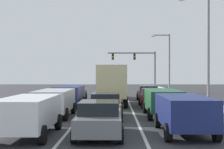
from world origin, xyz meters
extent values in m
plane|color=#333335|center=(0.00, 17.99, 0.00)|extent=(120.00, 120.00, 0.00)
cube|color=silver|center=(1.70, 22.49, 0.00)|extent=(0.14, 49.47, 0.01)
cube|color=silver|center=(-1.70, 22.49, 0.00)|extent=(0.14, 49.47, 0.01)
cube|color=white|center=(7.00, 22.49, 0.31)|extent=(1.24, 49.47, 0.61)
cube|color=white|center=(-7.00, 22.49, 0.25)|extent=(1.69, 49.47, 0.49)
cube|color=navy|center=(3.52, 7.93, 1.04)|extent=(1.95, 4.90, 1.25)
cube|color=black|center=(3.52, 5.52, 1.32)|extent=(1.56, 0.06, 0.55)
cube|color=red|center=(2.74, 5.53, 0.94)|extent=(0.20, 0.08, 0.28)
cube|color=red|center=(4.30, 5.53, 0.94)|extent=(0.20, 0.08, 0.28)
cylinder|color=black|center=(2.57, 9.63, 0.37)|extent=(0.25, 0.74, 0.74)
cylinder|color=black|center=(4.48, 9.63, 0.37)|extent=(0.25, 0.74, 0.74)
cylinder|color=black|center=(2.57, 6.23, 0.37)|extent=(0.25, 0.74, 0.74)
cylinder|color=black|center=(4.48, 6.23, 0.37)|extent=(0.25, 0.74, 0.74)
cube|color=#1E5633|center=(3.42, 13.90, 1.04)|extent=(1.95, 4.90, 1.25)
cube|color=black|center=(3.42, 11.49, 1.32)|extent=(1.56, 0.06, 0.55)
cube|color=red|center=(2.64, 11.50, 0.94)|extent=(0.20, 0.08, 0.28)
cube|color=red|center=(4.20, 11.50, 0.94)|extent=(0.20, 0.08, 0.28)
cylinder|color=black|center=(2.47, 15.60, 0.37)|extent=(0.25, 0.74, 0.74)
cylinder|color=black|center=(4.38, 15.60, 0.37)|extent=(0.25, 0.74, 0.74)
cylinder|color=black|center=(2.47, 12.20, 0.37)|extent=(0.25, 0.74, 0.74)
cylinder|color=black|center=(4.38, 12.20, 0.37)|extent=(0.25, 0.74, 0.74)
cube|color=maroon|center=(3.43, 19.75, 0.63)|extent=(1.82, 4.50, 0.70)
cube|color=black|center=(3.43, 19.60, 1.23)|extent=(1.64, 2.20, 0.55)
cube|color=red|center=(2.74, 17.55, 0.75)|extent=(0.24, 0.08, 0.14)
cube|color=red|center=(4.12, 17.55, 0.75)|extent=(0.24, 0.08, 0.14)
cylinder|color=black|center=(2.54, 21.30, 0.33)|extent=(0.22, 0.66, 0.66)
cylinder|color=black|center=(4.32, 21.30, 0.33)|extent=(0.22, 0.66, 0.66)
cylinder|color=black|center=(2.54, 18.20, 0.33)|extent=(0.22, 0.66, 0.66)
cylinder|color=black|center=(4.32, 18.20, 0.33)|extent=(0.22, 0.66, 0.66)
cube|color=black|center=(3.61, 25.46, 0.63)|extent=(1.82, 4.50, 0.70)
cube|color=black|center=(3.61, 25.31, 1.23)|extent=(1.64, 2.20, 0.55)
cube|color=red|center=(2.92, 23.26, 0.75)|extent=(0.24, 0.08, 0.14)
cube|color=red|center=(4.30, 23.26, 0.75)|extent=(0.24, 0.08, 0.14)
cylinder|color=black|center=(2.72, 27.01, 0.33)|extent=(0.22, 0.66, 0.66)
cylinder|color=black|center=(4.50, 27.01, 0.33)|extent=(0.22, 0.66, 0.66)
cylinder|color=black|center=(2.72, 23.91, 0.33)|extent=(0.22, 0.66, 0.66)
cylinder|color=black|center=(4.50, 23.91, 0.33)|extent=(0.22, 0.66, 0.66)
cube|color=slate|center=(-0.19, 7.36, 0.63)|extent=(1.82, 4.50, 0.70)
cube|color=black|center=(-0.19, 7.21, 1.23)|extent=(1.64, 2.20, 0.55)
cube|color=red|center=(-0.88, 5.16, 0.75)|extent=(0.24, 0.08, 0.14)
cube|color=red|center=(0.50, 5.16, 0.75)|extent=(0.24, 0.08, 0.14)
cylinder|color=black|center=(-1.08, 8.91, 0.33)|extent=(0.22, 0.66, 0.66)
cylinder|color=black|center=(0.70, 8.91, 0.33)|extent=(0.22, 0.66, 0.66)
cylinder|color=black|center=(-1.08, 5.81, 0.33)|extent=(0.22, 0.66, 0.66)
cylinder|color=black|center=(0.70, 5.81, 0.33)|extent=(0.22, 0.66, 0.66)
cube|color=#937F60|center=(-0.10, 13.22, 0.63)|extent=(1.82, 4.50, 0.70)
cube|color=black|center=(-0.10, 13.07, 1.23)|extent=(1.64, 2.20, 0.55)
cube|color=red|center=(-0.80, 11.02, 0.75)|extent=(0.24, 0.08, 0.14)
cube|color=red|center=(0.59, 11.02, 0.75)|extent=(0.24, 0.08, 0.14)
cylinder|color=black|center=(-0.99, 14.77, 0.33)|extent=(0.22, 0.66, 0.66)
cylinder|color=black|center=(0.79, 14.77, 0.33)|extent=(0.22, 0.66, 0.66)
cylinder|color=black|center=(-0.99, 11.67, 0.33)|extent=(0.22, 0.66, 0.66)
cylinder|color=black|center=(0.79, 11.67, 0.33)|extent=(0.22, 0.66, 0.66)
cube|color=#38383D|center=(0.17, 24.04, 1.56)|extent=(2.35, 2.20, 2.00)
cube|color=#D1C18C|center=(0.17, 20.44, 2.06)|extent=(2.35, 5.00, 2.60)
cylinder|color=black|center=(-0.95, 24.34, 0.46)|extent=(0.28, 0.92, 0.92)
cylinder|color=black|center=(1.30, 24.34, 0.46)|extent=(0.28, 0.92, 0.92)
cylinder|color=black|center=(-0.95, 18.94, 0.46)|extent=(0.28, 0.92, 0.92)
cylinder|color=black|center=(1.30, 18.94, 0.46)|extent=(0.28, 0.92, 0.92)
cube|color=maroon|center=(0.20, 29.85, 1.04)|extent=(1.95, 4.90, 1.25)
cube|color=black|center=(0.20, 27.44, 1.32)|extent=(1.56, 0.06, 0.55)
cube|color=red|center=(-0.58, 27.45, 0.94)|extent=(0.20, 0.08, 0.28)
cube|color=red|center=(0.98, 27.45, 0.94)|extent=(0.20, 0.08, 0.28)
cylinder|color=black|center=(-0.76, 31.55, 0.37)|extent=(0.25, 0.74, 0.74)
cylinder|color=black|center=(1.15, 31.55, 0.37)|extent=(0.25, 0.74, 0.74)
cylinder|color=black|center=(-0.76, 28.15, 0.37)|extent=(0.25, 0.74, 0.74)
cylinder|color=black|center=(1.15, 28.15, 0.37)|extent=(0.25, 0.74, 0.74)
cube|color=silver|center=(-3.21, 7.32, 1.04)|extent=(1.95, 4.90, 1.25)
cube|color=black|center=(-3.21, 4.91, 1.32)|extent=(1.56, 0.06, 0.55)
cube|color=red|center=(-2.43, 4.92, 0.94)|extent=(0.20, 0.08, 0.28)
cylinder|color=black|center=(-4.16, 9.02, 0.37)|extent=(0.25, 0.74, 0.74)
cylinder|color=black|center=(-2.25, 9.02, 0.37)|extent=(0.25, 0.74, 0.74)
cylinder|color=black|center=(-2.25, 5.62, 0.37)|extent=(0.25, 0.74, 0.74)
cube|color=#B7BABF|center=(-3.31, 13.65, 1.04)|extent=(1.95, 4.90, 1.25)
cube|color=black|center=(-3.31, 11.24, 1.32)|extent=(1.56, 0.06, 0.55)
cube|color=red|center=(-4.09, 11.25, 0.94)|extent=(0.20, 0.08, 0.28)
cube|color=red|center=(-2.53, 11.25, 0.94)|extent=(0.20, 0.08, 0.28)
cylinder|color=black|center=(-4.26, 15.35, 0.37)|extent=(0.25, 0.74, 0.74)
cylinder|color=black|center=(-2.35, 15.35, 0.37)|extent=(0.25, 0.74, 0.74)
cylinder|color=black|center=(-4.26, 11.95, 0.37)|extent=(0.25, 0.74, 0.74)
cylinder|color=black|center=(-2.35, 11.95, 0.37)|extent=(0.25, 0.74, 0.74)
cube|color=navy|center=(-3.27, 19.65, 1.04)|extent=(1.95, 4.90, 1.25)
cube|color=black|center=(-3.27, 17.24, 1.32)|extent=(1.56, 0.06, 0.55)
cube|color=red|center=(-4.05, 17.25, 0.94)|extent=(0.20, 0.08, 0.28)
cube|color=red|center=(-2.49, 17.25, 0.94)|extent=(0.20, 0.08, 0.28)
cylinder|color=black|center=(-4.22, 21.35, 0.37)|extent=(0.25, 0.74, 0.74)
cylinder|color=black|center=(-2.31, 21.35, 0.37)|extent=(0.25, 0.74, 0.74)
cylinder|color=black|center=(-4.22, 17.95, 0.37)|extent=(0.25, 0.74, 0.74)
cylinder|color=black|center=(-2.31, 17.95, 0.37)|extent=(0.25, 0.74, 0.74)
cube|color=#1E5633|center=(-3.59, 26.67, 0.63)|extent=(1.82, 4.50, 0.70)
cube|color=black|center=(-3.59, 26.52, 1.23)|extent=(1.64, 2.20, 0.55)
cube|color=red|center=(-4.28, 24.47, 0.75)|extent=(0.24, 0.08, 0.14)
cube|color=red|center=(-2.90, 24.47, 0.75)|extent=(0.24, 0.08, 0.14)
cylinder|color=black|center=(-4.48, 28.22, 0.33)|extent=(0.22, 0.66, 0.66)
cylinder|color=black|center=(-2.70, 28.22, 0.33)|extent=(0.22, 0.66, 0.66)
cylinder|color=black|center=(-4.48, 25.12, 0.33)|extent=(0.22, 0.66, 0.66)
cylinder|color=black|center=(-2.70, 25.12, 0.33)|extent=(0.22, 0.66, 0.66)
cylinder|color=slate|center=(6.60, 44.98, 3.10)|extent=(0.28, 0.28, 6.20)
cube|color=slate|center=(2.90, 44.98, 5.95)|extent=(7.40, 0.20, 0.20)
cube|color=black|center=(3.40, 44.98, 5.38)|extent=(0.34, 0.34, 0.95)
sphere|color=#4C0A0A|center=(3.40, 44.79, 5.66)|extent=(0.22, 0.22, 0.22)
sphere|color=#F2AD14|center=(3.40, 44.79, 5.38)|extent=(0.22, 0.22, 0.22)
sphere|color=#0C3819|center=(3.40, 44.79, 5.09)|extent=(0.22, 0.22, 0.22)
cube|color=black|center=(0.00, 44.98, 5.38)|extent=(0.34, 0.34, 0.95)
sphere|color=#4C0A0A|center=(0.00, 44.79, 5.66)|extent=(0.22, 0.22, 0.22)
sphere|color=#F2AD14|center=(0.00, 44.79, 5.38)|extent=(0.22, 0.22, 0.22)
sphere|color=#0C3819|center=(0.00, 44.79, 5.09)|extent=(0.22, 0.22, 0.22)
cylinder|color=gray|center=(8.05, 20.24, 4.51)|extent=(0.22, 0.22, 9.01)
cylinder|color=gray|center=(7.77, 38.23, 4.05)|extent=(0.22, 0.22, 8.10)
cube|color=gray|center=(6.67, 38.23, 7.95)|extent=(2.20, 0.14, 0.14)
ellipsoid|color=#EAE5C6|center=(5.57, 38.23, 7.85)|extent=(0.70, 0.36, 0.24)
camera|label=1|loc=(0.52, -6.73, 2.66)|focal=52.92mm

